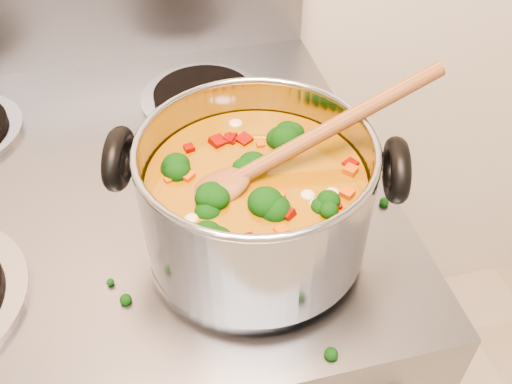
# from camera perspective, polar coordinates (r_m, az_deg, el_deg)

# --- Properties ---
(electric_range) EXTENTS (0.77, 0.70, 1.08)m
(electric_range) POSITION_cam_1_polar(r_m,az_deg,el_deg) (1.13, -11.84, -16.11)
(electric_range) COLOR gray
(electric_range) RESTS_ON ground
(stockpot) EXTENTS (0.31, 0.25, 0.15)m
(stockpot) POSITION_cam_1_polar(r_m,az_deg,el_deg) (0.62, 0.01, -0.51)
(stockpot) COLOR #9D9DA5
(stockpot) RESTS_ON electric_range
(wooden_spoon) EXTENTS (0.31, 0.09, 0.10)m
(wooden_spoon) POSITION_cam_1_polar(r_m,az_deg,el_deg) (0.59, 2.02, 3.43)
(wooden_spoon) COLOR brown
(wooden_spoon) RESTS_ON stockpot
(cooktop_crumbs) EXTENTS (0.26, 0.26, 0.01)m
(cooktop_crumbs) POSITION_cam_1_polar(r_m,az_deg,el_deg) (0.62, 7.26, -11.41)
(cooktop_crumbs) COLOR black
(cooktop_crumbs) RESTS_ON electric_range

